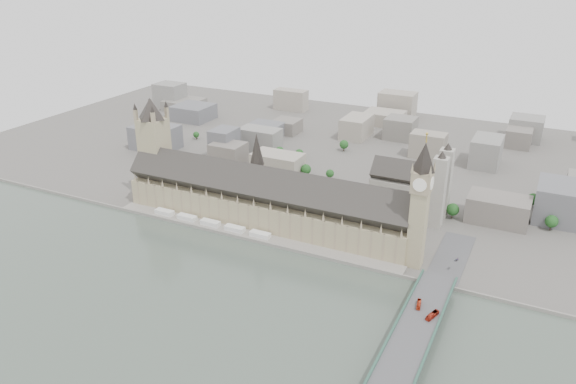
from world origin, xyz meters
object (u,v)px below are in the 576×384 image
at_px(westminster_bridge, 413,338).
at_px(red_bus_north, 419,304).
at_px(elizabeth_tower, 421,197).
at_px(westminster_abbey, 411,190).
at_px(red_bus_south, 432,315).
at_px(palace_of_westminster, 264,201).
at_px(car_approach, 456,260).
at_px(victoria_tower, 154,144).

distance_m(westminster_bridge, red_bus_north, 28.55).
distance_m(elizabeth_tower, westminster_abbey, 96.91).
bearing_deg(westminster_abbey, westminster_bridge, -74.36).
relative_size(elizabeth_tower, red_bus_south, 8.81).
xyz_separation_m(westminster_bridge, red_bus_north, (-3.94, 27.49, 6.63)).
xyz_separation_m(elizabeth_tower, red_bus_south, (30.87, -76.35, -46.14)).
bearing_deg(palace_of_westminster, car_approach, -2.97).
height_order(victoria_tower, car_approach, victoria_tower).
relative_size(victoria_tower, car_approach, 22.29).
bearing_deg(car_approach, palace_of_westminster, -168.60).
xyz_separation_m(palace_of_westminster, car_approach, (168.93, -8.78, -11.80)).
xyz_separation_m(westminster_abbey, red_bus_south, (57.94, -163.35, -13.13)).
relative_size(elizabeth_tower, westminster_abbey, 1.58).
xyz_separation_m(palace_of_westminster, westminster_abbey, (110.92, 75.30, 2.38)).
relative_size(palace_of_westminster, westminster_abbey, 3.90).
distance_m(victoria_tower, red_bus_north, 296.17).
distance_m(westminster_abbey, red_bus_south, 173.82).
bearing_deg(westminster_abbey, victoria_tower, -163.50).
distance_m(red_bus_north, red_bus_south, 13.66).
relative_size(red_bus_north, red_bus_south, 0.89).
bearing_deg(westminster_abbey, palace_of_westminster, -145.83).
bearing_deg(victoria_tower, red_bus_north, -17.07).
relative_size(elizabeth_tower, victoria_tower, 1.07).
bearing_deg(elizabeth_tower, red_bus_south, -67.99).
xyz_separation_m(elizabeth_tower, red_bus_north, (20.06, -68.01, -46.33)).
xyz_separation_m(palace_of_westminster, red_bus_north, (158.06, -79.71, -10.95)).
bearing_deg(red_bus_south, westminster_abbey, 128.10).
distance_m(palace_of_westminster, westminster_bridge, 195.05).
bearing_deg(palace_of_westminster, elizabeth_tower, -4.85).
height_order(victoria_tower, westminster_abbey, victoria_tower).
bearing_deg(car_approach, red_bus_south, -75.66).
xyz_separation_m(palace_of_westminster, westminster_bridge, (162.00, -107.20, -17.58)).
bearing_deg(red_bus_north, westminster_bridge, -91.20).
bearing_deg(red_bus_south, westminster_bridge, -91.16).
bearing_deg(red_bus_south, palace_of_westminster, 171.03).
height_order(westminster_abbey, red_bus_south, westminster_abbey).
xyz_separation_m(palace_of_westminster, victoria_tower, (-122.00, 6.30, 32.50)).
bearing_deg(red_bus_south, elizabeth_tower, 130.58).
relative_size(westminster_abbey, red_bus_south, 5.57).
xyz_separation_m(victoria_tower, car_approach, (290.93, -15.08, -44.30)).
height_order(elizabeth_tower, westminster_bridge, elizabeth_tower).
distance_m(palace_of_westminster, red_bus_north, 177.36).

